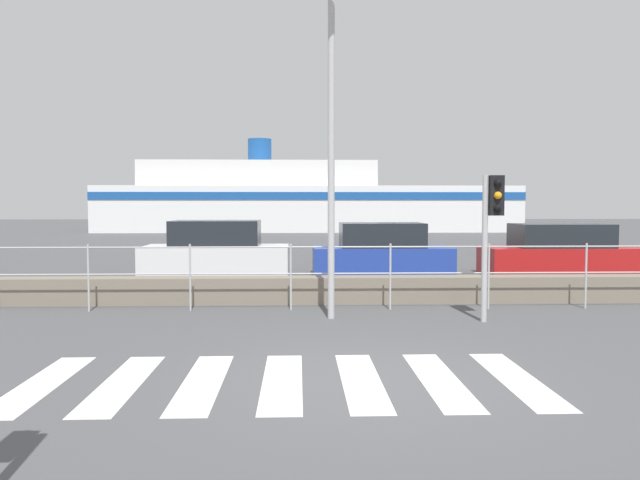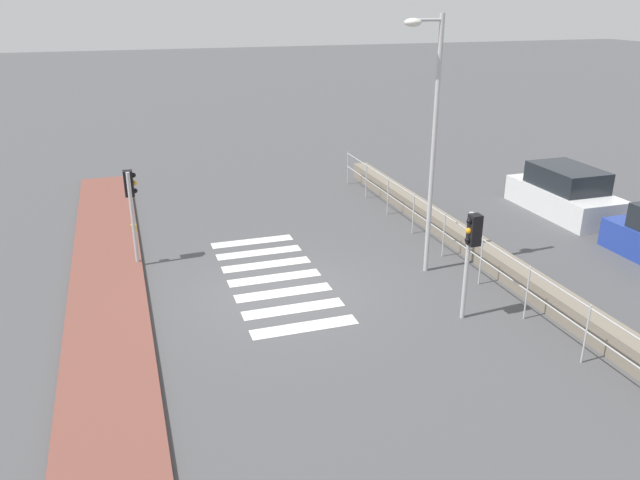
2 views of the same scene
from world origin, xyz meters
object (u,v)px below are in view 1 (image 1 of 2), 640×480
object	(u,v)px
ferry_boat	(299,202)
parked_car_white	(216,253)
parked_car_blue	(381,253)
traffic_light_far	(492,215)
parked_car_red	(560,253)
streetlamp	(332,92)

from	to	relation	value
ferry_boat	parked_car_white	distance (m)	31.08
parked_car_blue	ferry_boat	bearing A→B (deg)	94.25
parked_car_blue	traffic_light_far	bearing A→B (deg)	-82.30
parked_car_white	parked_car_red	world-z (taller)	parked_car_white
ferry_boat	parked_car_white	xyz separation A→B (m)	(-2.34, -30.95, -1.57)
ferry_boat	parked_car_blue	xyz separation A→B (m)	(2.30, -30.95, -1.60)
streetlamp	parked_car_white	bearing A→B (deg)	113.15
parked_car_red	streetlamp	bearing A→B (deg)	-135.80
streetlamp	parked_car_red	size ratio (longest dim) A/B	1.48
streetlamp	parked_car_white	xyz separation A→B (m)	(-2.87, 6.71, -3.27)
streetlamp	traffic_light_far	bearing A→B (deg)	-5.41
traffic_light_far	parked_car_red	distance (m)	8.22
parked_car_red	traffic_light_far	bearing A→B (deg)	-120.97
streetlamp	parked_car_blue	size ratio (longest dim) A/B	1.67
ferry_boat	parked_car_white	bearing A→B (deg)	-94.33
ferry_boat	parked_car_blue	size ratio (longest dim) A/B	8.10
parked_car_blue	parked_car_red	size ratio (longest dim) A/B	0.89
streetlamp	parked_car_blue	world-z (taller)	streetlamp
parked_car_red	parked_car_blue	bearing A→B (deg)	180.00
streetlamp	ferry_boat	distance (m)	37.71
parked_car_white	parked_car_blue	bearing A→B (deg)	0.00
parked_car_white	ferry_boat	bearing A→B (deg)	85.67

